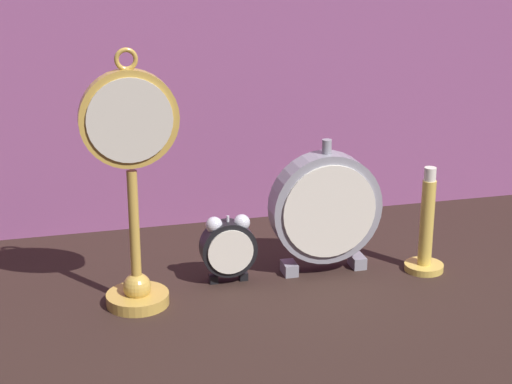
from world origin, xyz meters
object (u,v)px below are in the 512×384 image
Objects in this scene: mantel_clock_silver at (325,208)px; brass_candlestick at (426,236)px; alarm_clock_twin_bell at (228,246)px; pocket_watch_on_stand at (132,183)px.

brass_candlestick is (0.15, -0.04, -0.04)m from mantel_clock_silver.
brass_candlestick is (0.29, -0.03, -0.00)m from alarm_clock_twin_bell.
alarm_clock_twin_bell is 0.50× the size of mantel_clock_silver.
mantel_clock_silver is at bearing 166.40° from brass_candlestick.
pocket_watch_on_stand reaches higher than brass_candlestick.
brass_candlestick is at bearing 1.30° from pocket_watch_on_stand.
mantel_clock_silver is (0.28, 0.05, -0.08)m from pocket_watch_on_stand.
alarm_clock_twin_bell is 0.63× the size of brass_candlestick.
mantel_clock_silver reaches higher than brass_candlestick.
brass_candlestick reaches higher than alarm_clock_twin_bell.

